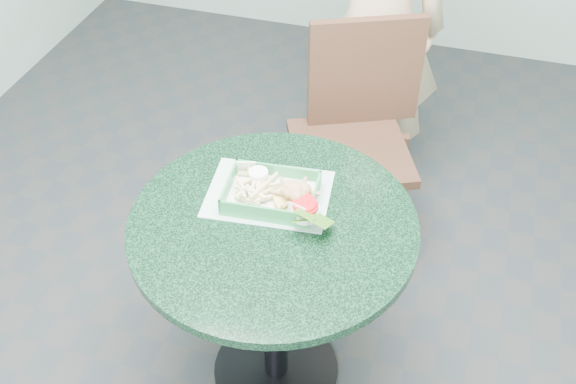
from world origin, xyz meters
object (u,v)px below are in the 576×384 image
(food_basket, at_px, (271,201))
(crab_sandwich, at_px, (294,200))
(diner_person, at_px, (377,20))
(sauce_ramekin, at_px, (260,179))
(dining_chair, at_px, (356,123))
(cafe_table, at_px, (274,265))

(food_basket, height_order, crab_sandwich, crab_sandwich)
(diner_person, distance_m, sauce_ramekin, 1.06)
(dining_chair, height_order, crab_sandwich, dining_chair)
(sauce_ramekin, bearing_deg, diner_person, 81.49)
(diner_person, xyz_separation_m, food_basket, (-0.11, -1.09, -0.05))
(crab_sandwich, distance_m, sauce_ramekin, 0.14)
(diner_person, bearing_deg, sauce_ramekin, 71.10)
(diner_person, xyz_separation_m, crab_sandwich, (-0.03, -1.11, -0.02))
(cafe_table, height_order, food_basket, food_basket)
(food_basket, bearing_deg, dining_chair, 81.99)
(dining_chair, height_order, food_basket, dining_chair)
(diner_person, height_order, crab_sandwich, diner_person)
(crab_sandwich, bearing_deg, dining_chair, 87.52)
(cafe_table, xyz_separation_m, food_basket, (-0.03, 0.08, 0.19))
(diner_person, bearing_deg, crab_sandwich, 77.97)
(dining_chair, xyz_separation_m, food_basket, (-0.11, -0.77, 0.23))
(diner_person, bearing_deg, dining_chair, 80.01)
(cafe_table, relative_size, diner_person, 0.52)
(cafe_table, bearing_deg, sauce_ramekin, 121.70)
(food_basket, relative_size, sauce_ramekin, 4.54)
(cafe_table, bearing_deg, crab_sandwich, 58.76)
(cafe_table, relative_size, sauce_ramekin, 14.39)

